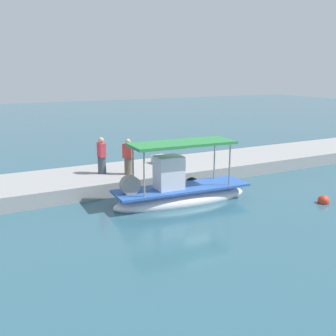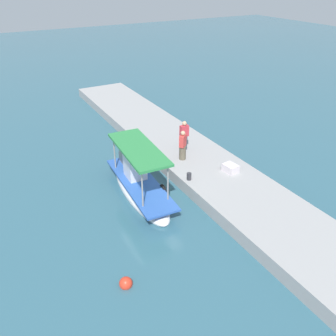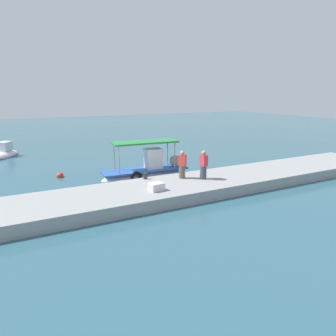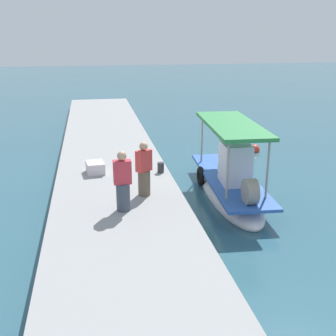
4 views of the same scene
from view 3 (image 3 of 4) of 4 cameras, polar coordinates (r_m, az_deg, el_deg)
ground_plane at (r=20.97m, az=-6.55°, el=-2.31°), size 120.00×120.00×0.00m
dock_quay at (r=17.45m, az=-1.94°, el=-4.43°), size 36.00×4.06×0.66m
main_fishing_boat at (r=21.32m, az=-4.00°, el=-0.67°), size 6.24×2.03×2.96m
fisherman_near_bollard at (r=18.78m, az=2.63°, el=0.41°), size 0.54×0.55×1.72m
fisherman_by_crate at (r=18.72m, az=6.59°, el=0.35°), size 0.41×0.51×1.76m
mooring_bollard at (r=18.78m, az=-4.24°, el=-1.48°), size 0.24×0.24×0.38m
cargo_crate at (r=16.57m, az=-2.20°, el=-3.48°), size 0.83×0.70×0.41m
marker_buoy at (r=22.91m, az=-19.41°, el=-1.38°), size 0.49×0.49×0.49m
moored_boat_near at (r=32.22m, az=-28.25°, el=2.29°), size 3.53×4.10×1.62m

